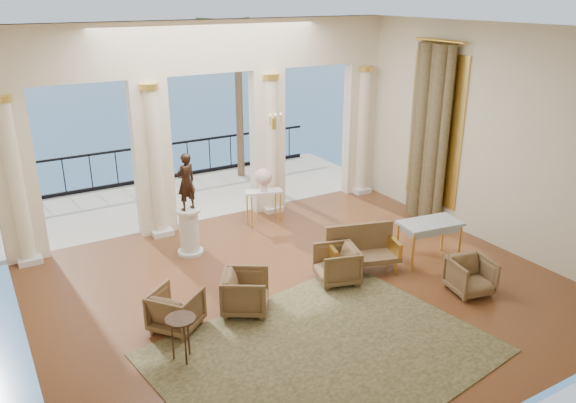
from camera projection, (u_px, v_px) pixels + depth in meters
floor at (303, 289)px, 10.14m from camera, size 9.00×9.00×0.00m
room_walls at (344, 149)px, 8.23m from camera, size 9.00×9.00×9.00m
arcade at (212, 111)px, 12.31m from camera, size 9.00×0.56×4.50m
terrace at (187, 197)px, 14.84m from camera, size 10.00×3.60×0.10m
balustrade at (165, 165)px, 15.96m from camera, size 9.00×0.06×1.03m
palm_tree at (237, 29)px, 14.98m from camera, size 2.00×2.00×4.50m
sea at (9, 100)px, 60.64m from camera, size 160.00×160.00×0.00m
curtain at (429, 134)px, 12.68m from camera, size 0.33×1.40×4.09m
window_frame at (435, 130)px, 12.74m from camera, size 0.04×1.60×3.40m
wall_sconce at (274, 122)px, 12.85m from camera, size 0.30×0.11×0.33m
rug at (324, 353)px, 8.33m from camera, size 5.14×4.26×0.02m
armchair_a at (245, 290)px, 9.32m from camera, size 0.98×1.00×0.76m
armchair_b at (471, 274)px, 9.91m from camera, size 0.81×0.78×0.71m
armchair_c at (337, 263)px, 10.28m from camera, size 0.86×0.89×0.75m
armchair_d at (176, 307)px, 8.85m from camera, size 0.96×0.97×0.73m
settee at (362, 249)px, 10.68m from camera, size 1.46×0.94×0.90m
game_table at (430, 226)px, 10.98m from camera, size 1.28×0.82×0.82m
pedestal at (189, 232)px, 11.36m from camera, size 0.53×0.53×0.97m
statue at (186, 182)px, 10.97m from camera, size 0.48×0.38×1.16m
console_table at (264, 196)px, 12.80m from camera, size 0.89×0.56×0.79m
urn at (263, 178)px, 12.65m from camera, size 0.40×0.40×0.53m
side_table at (181, 324)px, 7.97m from camera, size 0.44×0.44×0.71m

